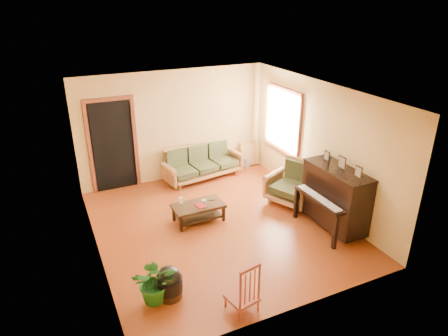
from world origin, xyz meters
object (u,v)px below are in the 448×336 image
footstool (169,286)px  ceramic_crock (246,162)px  sofa (203,162)px  red_chair (242,286)px  potted_plant (155,281)px  armchair (291,184)px  piano (336,199)px  coffee_table (198,213)px

footstool → ceramic_crock: bearing=49.3°
sofa → footstool: (-2.03, -3.66, -0.22)m
red_chair → potted_plant: 1.25m
red_chair → armchair: bearing=33.3°
ceramic_crock → sofa: bearing=-171.6°
footstool → ceramic_crock: footstool is taller
piano → sofa: bearing=114.1°
red_chair → ceramic_crock: red_chair is taller
sofa → ceramic_crock: sofa is taller
footstool → coffee_table: bearing=57.1°
armchair → piano: 1.16m
potted_plant → coffee_table: bearing=52.9°
armchair → footstool: (-3.23, -1.67, -0.28)m
sofa → footstool: 4.20m
red_chair → ceramic_crock: bearing=50.1°
coffee_table → piano: piano is taller
sofa → footstool: size_ratio=4.75×
red_chair → potted_plant: bearing=135.5°
sofa → footstool: sofa is taller
ceramic_crock → potted_plant: bearing=-132.3°
sofa → ceramic_crock: 1.32m
sofa → footstool: bearing=-127.6°
red_chair → piano: bearing=13.8°
sofa → potted_plant: (-2.23, -3.66, -0.06)m
sofa → coffee_table: (-0.85, -1.83, -0.23)m
potted_plant → sofa: bearing=58.6°
coffee_table → potted_plant: bearing=-127.1°
armchair → footstool: armchair is taller
piano → red_chair: (-2.60, -1.22, -0.20)m
piano → armchair: bearing=100.9°
red_chair → footstool: bearing=129.9°
piano → ceramic_crock: piano is taller
sofa → red_chair: bearing=-113.8°
armchair → piano: bearing=-103.5°
coffee_table → potted_plant: potted_plant is taller
armchair → ceramic_crock: bearing=63.1°
ceramic_crock → armchair: bearing=-92.2°
red_chair → potted_plant: (-1.05, 0.68, -0.06)m
ceramic_crock → potted_plant: potted_plant is taller
sofa → red_chair: size_ratio=2.31×
footstool → armchair: bearing=27.3°
ceramic_crock → potted_plant: size_ratio=0.33×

